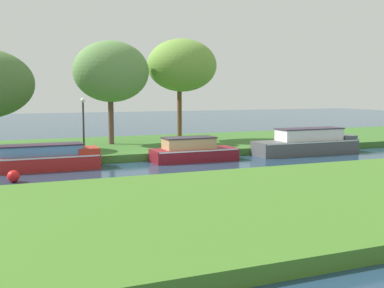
{
  "coord_description": "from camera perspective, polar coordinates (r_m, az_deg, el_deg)",
  "views": [
    {
      "loc": [
        -8.16,
        -21.37,
        3.66
      ],
      "look_at": [
        1.1,
        1.2,
        0.9
      ],
      "focal_mm": 43.85,
      "sensor_mm": 36.0,
      "label": 1
    }
  ],
  "objects": [
    {
      "name": "mooring_post_far",
      "position": [
        24.05,
        -16.61,
        -0.91
      ],
      "size": [
        0.13,
        0.13,
        0.58
      ],
      "primitive_type": "cylinder",
      "color": "#453D28",
      "rests_on": "riverbank_far"
    },
    {
      "name": "willow_tree_right",
      "position": [
        30.88,
        -1.22,
        9.52
      ],
      "size": [
        4.61,
        3.93,
        6.63
      ],
      "color": "brown",
      "rests_on": "riverbank_far"
    },
    {
      "name": "red_narrowboat",
      "position": [
        22.87,
        -17.12,
        -1.64
      ],
      "size": [
        4.67,
        1.54,
        1.21
      ],
      "color": "#B12121",
      "rests_on": "ground_plane"
    },
    {
      "name": "lamp_post",
      "position": [
        25.02,
        -13.08,
        3.01
      ],
      "size": [
        0.24,
        0.24,
        2.91
      ],
      "color": "#333338",
      "rests_on": "riverbank_far"
    },
    {
      "name": "maroon_barge",
      "position": [
        24.61,
        0.08,
        -0.86
      ],
      "size": [
        4.5,
        1.67,
        1.28
      ],
      "color": "maroon",
      "rests_on": "ground_plane"
    },
    {
      "name": "riverbank_far",
      "position": [
        29.72,
        -6.23,
        -0.27
      ],
      "size": [
        72.0,
        10.0,
        0.4
      ],
      "primitive_type": "cube",
      "color": "#3B6D2A",
      "rests_on": "ground_plane"
    },
    {
      "name": "willow_tree_centre",
      "position": [
        28.94,
        -9.79,
        8.66
      ],
      "size": [
        4.6,
        3.43,
        6.28
      ],
      "color": "brown",
      "rests_on": "riverbank_far"
    },
    {
      "name": "riverbank_near",
      "position": [
        15.22,
        10.89,
        -6.81
      ],
      "size": [
        72.0,
        10.0,
        0.4
      ],
      "primitive_type": "cube",
      "color": "#447527",
      "rests_on": "ground_plane"
    },
    {
      "name": "slate_cruiser",
      "position": [
        28.15,
        13.85,
        0.11
      ],
      "size": [
        6.39,
        1.74,
        1.52
      ],
      "color": "#4F5052",
      "rests_on": "ground_plane"
    },
    {
      "name": "ground_plane",
      "position": [
        23.16,
        -1.4,
        -2.64
      ],
      "size": [
        120.0,
        120.0,
        0.0
      ],
      "primitive_type": "plane",
      "color": "navy"
    },
    {
      "name": "channel_buoy",
      "position": [
        20.22,
        -20.91,
        -3.69
      ],
      "size": [
        0.5,
        0.5,
        0.5
      ],
      "primitive_type": "sphere",
      "color": "red",
      "rests_on": "ground_plane"
    }
  ]
}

